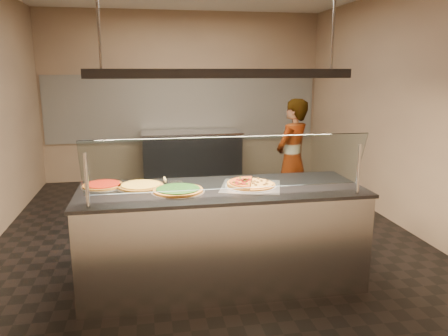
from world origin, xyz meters
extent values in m
cube|color=black|center=(0.00, 0.00, -0.01)|extent=(5.00, 6.00, 0.02)
cube|color=tan|center=(0.00, 3.01, 1.50)|extent=(5.00, 0.02, 3.00)
cube|color=tan|center=(0.00, -3.01, 1.50)|extent=(5.00, 0.02, 3.00)
cube|color=tan|center=(2.51, 0.00, 1.50)|extent=(0.02, 6.00, 3.00)
cube|color=silver|center=(0.00, 2.98, 1.30)|extent=(4.90, 0.02, 1.20)
cube|color=#B7B7BC|center=(-0.04, -1.24, 0.45)|extent=(2.54, 0.90, 0.90)
cube|color=#2D2D32|center=(-0.04, -1.24, 0.92)|extent=(2.58, 0.94, 0.03)
cylinder|color=#B7B7BC|center=(-1.16, -1.64, 1.15)|extent=(0.03, 0.03, 0.44)
cylinder|color=#B7B7BC|center=(1.08, -1.64, 1.15)|extent=(0.03, 0.03, 0.44)
cube|color=white|center=(-0.04, -1.58, 1.23)|extent=(2.34, 0.18, 0.47)
cube|color=silver|center=(0.23, -1.25, 0.93)|extent=(0.66, 0.66, 0.01)
cylinder|color=silver|center=(0.23, -1.25, 0.94)|extent=(0.47, 0.47, 0.01)
cylinder|color=#530A09|center=(0.22, -1.19, 0.99)|extent=(0.06, 0.06, 0.01)
cylinder|color=#530A09|center=(0.20, -1.17, 0.99)|extent=(0.06, 0.06, 0.01)
cylinder|color=#530A09|center=(0.18, -1.18, 0.99)|extent=(0.06, 0.06, 0.01)
cylinder|color=#530A09|center=(0.13, -1.17, 0.99)|extent=(0.06, 0.06, 0.01)
cylinder|color=#530A09|center=(0.17, -1.22, 0.99)|extent=(0.06, 0.06, 0.01)
cylinder|color=#530A09|center=(0.17, -1.24, 0.99)|extent=(0.06, 0.06, 0.01)
cylinder|color=#530A09|center=(0.08, -1.26, 0.99)|extent=(0.06, 0.06, 0.01)
cylinder|color=#530A09|center=(0.10, -1.32, 0.99)|extent=(0.06, 0.06, 0.01)
cylinder|color=#530A09|center=(0.15, -1.32, 0.99)|extent=(0.06, 0.06, 0.01)
cube|color=#19590F|center=(0.21, -1.18, 0.99)|extent=(0.02, 0.02, 0.01)
cube|color=#19590F|center=(0.16, -1.11, 0.99)|extent=(0.02, 0.02, 0.01)
cube|color=#19590F|center=(0.15, -1.17, 0.99)|extent=(0.02, 0.02, 0.01)
cube|color=#19590F|center=(0.17, -1.24, 0.99)|extent=(0.02, 0.02, 0.01)
cube|color=#19590F|center=(0.07, -1.28, 0.99)|extent=(0.02, 0.02, 0.01)
cube|color=#19590F|center=(0.11, -1.32, 0.99)|extent=(0.02, 0.02, 0.01)
cube|color=#19590F|center=(0.17, -1.34, 0.99)|extent=(0.02, 0.02, 0.01)
sphere|color=#513014|center=(0.25, -1.33, 0.97)|extent=(0.03, 0.03, 0.03)
sphere|color=#513014|center=(0.25, -1.28, 0.97)|extent=(0.03, 0.03, 0.03)
sphere|color=#513014|center=(0.33, -1.34, 0.97)|extent=(0.03, 0.03, 0.03)
sphere|color=#513014|center=(0.36, -1.31, 0.97)|extent=(0.03, 0.03, 0.03)
sphere|color=#513014|center=(0.36, -1.29, 0.97)|extent=(0.03, 0.03, 0.03)
sphere|color=#513014|center=(0.29, -1.24, 0.97)|extent=(0.03, 0.03, 0.03)
sphere|color=#513014|center=(0.39, -1.21, 0.97)|extent=(0.03, 0.03, 0.03)
sphere|color=#513014|center=(0.34, -1.20, 0.97)|extent=(0.03, 0.03, 0.03)
sphere|color=#513014|center=(0.27, -1.20, 0.97)|extent=(0.03, 0.03, 0.03)
sphere|color=#513014|center=(0.33, -1.12, 0.97)|extent=(0.03, 0.03, 0.03)
sphere|color=#513014|center=(0.24, -1.22, 0.97)|extent=(0.03, 0.03, 0.03)
cylinder|color=silver|center=(-0.44, -1.30, 0.93)|extent=(0.47, 0.47, 0.01)
cylinder|color=brown|center=(-0.44, -1.30, 0.95)|extent=(0.44, 0.44, 0.02)
cylinder|color=black|center=(-0.44, -1.30, 0.96)|extent=(0.38, 0.38, 0.01)
cylinder|color=silver|center=(-0.77, -1.08, 0.93)|extent=(0.44, 0.44, 0.01)
cylinder|color=brown|center=(-0.77, -1.08, 0.94)|extent=(0.41, 0.41, 0.02)
cylinder|color=gold|center=(-0.77, -1.08, 0.96)|extent=(0.36, 0.36, 0.01)
cylinder|color=silver|center=(-1.11, -0.99, 0.93)|extent=(0.39, 0.39, 0.01)
cylinder|color=brown|center=(-1.11, -0.99, 0.94)|extent=(0.36, 0.36, 0.02)
cylinder|color=#840302|center=(-1.11, -0.99, 0.96)|extent=(0.32, 0.32, 0.01)
cube|color=#B7B7BC|center=(-0.45, -1.05, 0.96)|extent=(0.13, 0.12, 0.00)
cylinder|color=tan|center=(-0.54, -0.94, 0.96)|extent=(0.03, 0.14, 0.02)
cube|color=#2D2D32|center=(0.08, 2.55, 0.45)|extent=(1.69, 0.70, 0.90)
cube|color=#B7B7BC|center=(0.08, 2.55, 0.92)|extent=(1.73, 0.74, 0.03)
imported|color=#231F28|center=(1.22, 0.46, 0.81)|extent=(0.70, 0.68, 1.62)
cube|color=#2D2D32|center=(-0.04, -1.24, 1.95)|extent=(2.30, 0.18, 0.08)
cylinder|color=#B7B7BC|center=(-1.04, -1.24, 2.50)|extent=(0.02, 0.02, 1.01)
cylinder|color=#B7B7BC|center=(0.96, -1.24, 2.50)|extent=(0.02, 0.02, 1.01)
camera|label=1|loc=(-0.70, -5.02, 1.98)|focal=35.00mm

